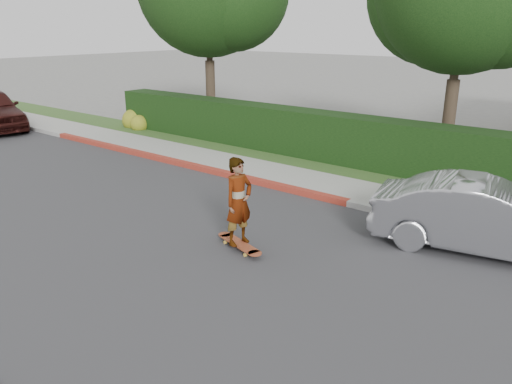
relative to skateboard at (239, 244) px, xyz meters
The scene contains 11 objects.
ground 0.93m from the skateboard, 126.56° to the right, with size 120.00×120.00×0.00m, color slate.
road 0.93m from the skateboard, 126.56° to the right, with size 60.00×8.00×0.01m, color #2D2D30.
curb_far 3.41m from the skateboard, 99.26° to the left, with size 60.00×0.20×0.15m, color #9E9E99.
curb_red_section 6.49m from the skateboard, 148.79° to the left, with size 12.00×0.21×0.15m, color maroon.
sidewalk_far 4.30m from the skateboard, 97.33° to the left, with size 60.00×1.60×0.12m, color gray.
planting_strip 5.89m from the skateboard, 95.34° to the left, with size 60.00×1.60×0.10m, color #2D4C1E.
hedge 7.40m from the skateboard, 118.77° to the left, with size 15.00×1.00×1.50m, color black.
flowering_shrub 12.14m from the skateboard, 150.40° to the left, with size 1.40×1.00×0.90m.
skateboard is the anchor object (origin of this frame).
skateboarder 0.84m from the skateboard, ahead, with size 0.60×0.39×1.64m, color white.
car_silver 4.52m from the skateboard, 37.96° to the left, with size 1.40×4.01×1.32m, color #ACADB3.
Camera 1 is at (6.08, -5.70, 3.97)m, focal length 35.00 mm.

